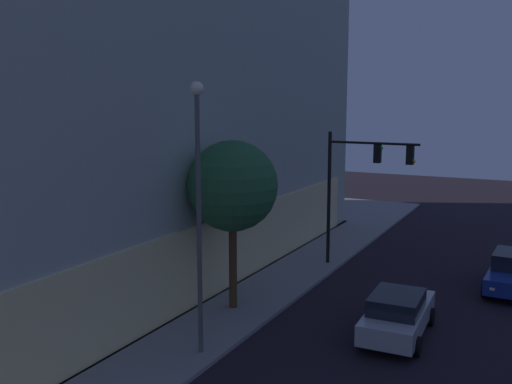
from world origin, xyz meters
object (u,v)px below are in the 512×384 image
(modern_building, at_px, (19,53))
(sidewalk_tree, at_px, (232,187))
(street_lamp_sidewalk, at_px, (198,189))
(car_silver, at_px, (398,313))
(traffic_light_far_corner, at_px, (360,174))

(modern_building, bearing_deg, sidewalk_tree, -92.63)
(street_lamp_sidewalk, bearing_deg, modern_building, 70.60)
(sidewalk_tree, xyz_separation_m, car_silver, (0.52, -6.57, -4.27))
(modern_building, bearing_deg, car_silver, -90.14)
(traffic_light_far_corner, relative_size, car_silver, 1.40)
(street_lamp_sidewalk, relative_size, sidewalk_tree, 1.31)
(sidewalk_tree, bearing_deg, street_lamp_sidewalk, -164.77)
(traffic_light_far_corner, xyz_separation_m, car_silver, (-7.34, -3.78, -4.07))
(street_lamp_sidewalk, height_order, car_silver, street_lamp_sidewalk)
(street_lamp_sidewalk, distance_m, car_silver, 8.63)
(traffic_light_far_corner, bearing_deg, sidewalk_tree, 160.50)
(sidewalk_tree, relative_size, car_silver, 1.40)
(modern_building, xyz_separation_m, car_silver, (-0.05, -18.85, -9.92))
(street_lamp_sidewalk, bearing_deg, sidewalk_tree, 15.23)
(car_silver, bearing_deg, modern_building, 89.86)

